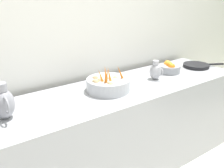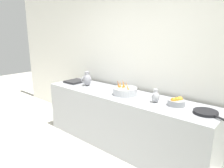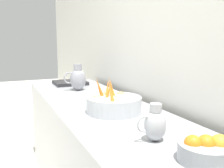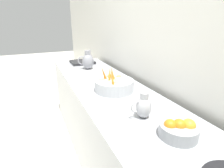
# 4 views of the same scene
# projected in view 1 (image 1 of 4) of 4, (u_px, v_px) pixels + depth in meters

# --- Properties ---
(tile_wall_left) EXTENTS (0.10, 8.14, 3.00)m
(tile_wall_left) POSITION_uv_depth(u_px,v_px,m) (119.00, 7.00, 2.65)
(tile_wall_left) COLOR white
(tile_wall_left) RESTS_ON ground_plane
(prep_counter) EXTENTS (0.70, 2.85, 0.86)m
(prep_counter) POSITION_uv_depth(u_px,v_px,m) (105.00, 136.00, 2.39)
(prep_counter) COLOR #9EA0A5
(prep_counter) RESTS_ON ground_plane
(vegetable_colander) EXTENTS (0.37, 0.37, 0.24)m
(vegetable_colander) POSITION_uv_depth(u_px,v_px,m) (108.00, 84.00, 2.25)
(vegetable_colander) COLOR #ADAFB5
(vegetable_colander) RESTS_ON prep_counter
(orange_bowl) EXTENTS (0.22, 0.22, 0.11)m
(orange_bowl) POSITION_uv_depth(u_px,v_px,m) (169.00, 68.00, 2.74)
(orange_bowl) COLOR gray
(orange_bowl) RESTS_ON prep_counter
(metal_pitcher_tall) EXTENTS (0.21, 0.15, 0.25)m
(metal_pitcher_tall) POSITION_uv_depth(u_px,v_px,m) (3.00, 103.00, 1.76)
(metal_pitcher_tall) COLOR gray
(metal_pitcher_tall) RESTS_ON prep_counter
(metal_pitcher_short) EXTENTS (0.16, 0.11, 0.18)m
(metal_pitcher_short) POSITION_uv_depth(u_px,v_px,m) (155.00, 71.00, 2.52)
(metal_pitcher_short) COLOR #A3A3A8
(metal_pitcher_short) RESTS_ON prep_counter
(skillet_on_counter) EXTENTS (0.30, 0.43, 0.03)m
(skillet_on_counter) POSITION_uv_depth(u_px,v_px,m) (197.00, 66.00, 2.92)
(skillet_on_counter) COLOR black
(skillet_on_counter) RESTS_ON prep_counter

